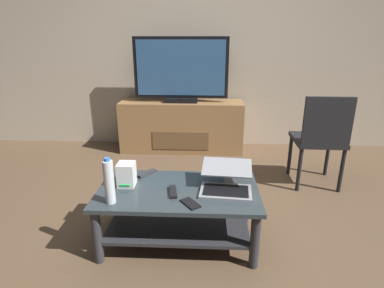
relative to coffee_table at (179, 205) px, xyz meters
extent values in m
plane|color=brown|center=(0.11, 0.00, -0.28)|extent=(7.68, 7.68, 0.00)
cube|color=#B2A38C|center=(0.11, 2.20, 1.12)|extent=(6.40, 0.12, 2.80)
cube|color=#2D383D|center=(0.00, 0.00, 0.11)|extent=(1.08, 0.60, 0.03)
cube|color=#2D2D33|center=(0.00, 0.00, -0.14)|extent=(0.95, 0.53, 0.02)
cylinder|color=#2D2D33|center=(-0.49, -0.25, -0.09)|extent=(0.06, 0.06, 0.38)
cylinder|color=#2D2D33|center=(0.49, -0.25, -0.09)|extent=(0.06, 0.06, 0.38)
cylinder|color=#2D2D33|center=(-0.49, 0.25, -0.09)|extent=(0.06, 0.06, 0.38)
cylinder|color=#2D2D33|center=(0.49, 0.25, -0.09)|extent=(0.06, 0.06, 0.38)
cube|color=olive|center=(-0.13, 1.88, 0.03)|extent=(1.50, 0.41, 0.62)
cube|color=brown|center=(-0.13, 1.67, -0.09)|extent=(0.68, 0.01, 0.22)
cube|color=black|center=(-0.13, 1.86, 0.37)|extent=(0.39, 0.20, 0.05)
cube|color=black|center=(-0.13, 1.86, 0.75)|extent=(1.11, 0.04, 0.70)
cube|color=#2D517A|center=(-0.13, 1.83, 0.75)|extent=(1.03, 0.01, 0.63)
cube|color=black|center=(1.24, 0.99, 0.17)|extent=(0.45, 0.45, 0.04)
cube|color=black|center=(1.24, 0.79, 0.39)|extent=(0.42, 0.04, 0.45)
cylinder|color=black|center=(1.43, 1.18, -0.07)|extent=(0.04, 0.04, 0.42)
cylinder|color=black|center=(1.05, 1.19, -0.07)|extent=(0.04, 0.04, 0.42)
cylinder|color=black|center=(1.43, 0.80, -0.07)|extent=(0.04, 0.04, 0.42)
cylinder|color=black|center=(1.05, 0.81, -0.07)|extent=(0.04, 0.04, 0.42)
cube|color=gray|center=(0.32, -0.04, 0.13)|extent=(0.35, 0.25, 0.02)
cube|color=black|center=(0.32, -0.04, 0.14)|extent=(0.31, 0.20, 0.00)
cube|color=gray|center=(0.33, 0.09, 0.25)|extent=(0.35, 0.25, 0.05)
cube|color=silver|center=(0.33, 0.09, 0.25)|extent=(0.32, 0.22, 0.04)
cube|color=white|center=(-0.36, 0.04, 0.21)|extent=(0.11, 0.12, 0.16)
cube|color=#19D84C|center=(-0.36, -0.02, 0.15)|extent=(0.07, 0.00, 0.01)
cylinder|color=silver|center=(-0.40, -0.20, 0.26)|extent=(0.06, 0.06, 0.28)
cylinder|color=blue|center=(-0.40, -0.20, 0.41)|extent=(0.03, 0.03, 0.02)
cube|color=black|center=(0.09, -0.20, 0.13)|extent=(0.14, 0.15, 0.01)
cube|color=#2D2D30|center=(-0.25, 0.22, 0.14)|extent=(0.13, 0.15, 0.02)
cube|color=black|center=(-0.03, -0.06, 0.14)|extent=(0.07, 0.17, 0.02)
camera|label=1|loc=(0.18, -1.89, 1.11)|focal=29.28mm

